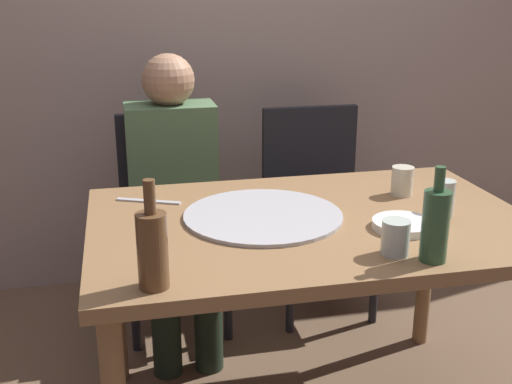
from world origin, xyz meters
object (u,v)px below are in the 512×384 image
table_knife (148,201)px  chair_left (173,206)px  dining_table (310,244)px  tumbler_near (395,238)px  beer_bottle (435,224)px  wine_glass (444,198)px  guest_in_sweater (175,189)px  wine_bottle (152,248)px  pizza_tray (263,215)px  tumbler_far (402,181)px  plate_stack (403,225)px  chair_right (316,196)px

table_knife → chair_left: chair_left is taller
dining_table → chair_left: bearing=112.9°
table_knife → chair_left: (0.12, 0.58, -0.23)m
tumbler_near → beer_bottle: bearing=-35.0°
wine_glass → guest_in_sweater: (-0.76, 0.76, -0.16)m
wine_bottle → chair_left: bearing=83.1°
beer_bottle → chair_left: 1.38m
wine_bottle → chair_left: (0.15, 1.21, -0.33)m
tumbler_near → table_knife: size_ratio=0.43×
beer_bottle → chair_left: (-0.57, 1.21, -0.33)m
table_knife → chair_left: bearing=-78.3°
pizza_tray → tumbler_far: bearing=12.4°
beer_bottle → pizza_tray: bearing=131.4°
dining_table → beer_bottle: (0.22, -0.36, 0.18)m
plate_stack → chair_right: chair_right is taller
wine_bottle → tumbler_far: bearing=30.7°
beer_bottle → tumbler_near: bearing=145.0°
wine_glass → chair_right: bearing=97.1°
dining_table → wine_glass: bearing=-9.3°
pizza_tray → wine_bottle: bearing=-131.6°
plate_stack → table_knife: size_ratio=0.83×
pizza_tray → table_knife: pizza_tray is taller
pizza_tray → tumbler_far: size_ratio=4.98×
beer_bottle → wine_glass: bearing=57.6°
beer_bottle → guest_in_sweater: guest_in_sweater is taller
chair_left → chair_right: same height
dining_table → plate_stack: (0.24, -0.14, 0.10)m
tumbler_far → guest_in_sweater: guest_in_sweater is taller
pizza_tray → plate_stack: size_ratio=2.69×
plate_stack → table_knife: 0.82m
pizza_tray → table_knife: (-0.34, 0.22, -0.00)m
tumbler_near → chair_right: chair_right is taller
dining_table → pizza_tray: 0.17m
beer_bottle → chair_right: bearing=86.4°
table_knife → wine_glass: bearing=-176.7°
dining_table → chair_right: bearing=70.9°
pizza_tray → guest_in_sweater: size_ratio=0.42×
pizza_tray → beer_bottle: bearing=-48.6°
table_knife → guest_in_sweater: (0.12, 0.43, -0.10)m
wine_bottle → beer_bottle: (0.72, -0.00, -0.00)m
dining_table → plate_stack: size_ratio=7.38×
table_knife → chair_left: size_ratio=0.24×
pizza_tray → chair_right: chair_right is taller
pizza_tray → tumbler_near: tumbler_near is taller
chair_right → beer_bottle: bearing=86.4°
beer_bottle → chair_left: bearing=115.3°
beer_bottle → chair_right: size_ratio=0.28×
dining_table → guest_in_sweater: (-0.36, 0.69, -0.01)m
dining_table → pizza_tray: bearing=163.7°
beer_bottle → chair_right: 1.25m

